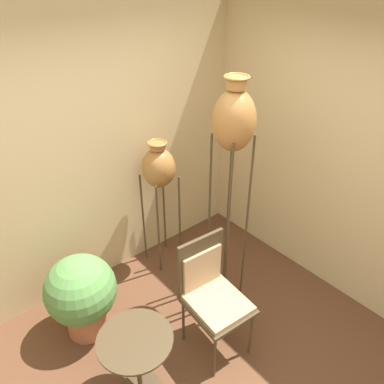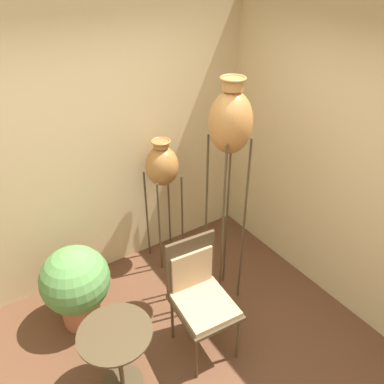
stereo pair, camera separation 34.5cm
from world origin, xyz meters
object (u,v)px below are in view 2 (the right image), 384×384
at_px(side_table, 117,347).
at_px(potted_plant, 76,284).
at_px(vase_stand_tall, 230,126).
at_px(vase_stand_medium, 162,167).
at_px(chair, 199,291).

distance_m(side_table, potted_plant, 0.79).
height_order(vase_stand_tall, vase_stand_medium, vase_stand_tall).
xyz_separation_m(side_table, potted_plant, (-0.04, 0.79, -0.01)).
distance_m(vase_stand_medium, potted_plant, 1.32).
bearing_deg(side_table, potted_plant, 92.87).
relative_size(vase_stand_tall, potted_plant, 2.69).
bearing_deg(vase_stand_tall, vase_stand_medium, 103.27).
bearing_deg(potted_plant, side_table, -87.13).
xyz_separation_m(vase_stand_tall, potted_plant, (-1.26, 0.45, -1.33)).
bearing_deg(vase_stand_medium, chair, -105.70).
bearing_deg(potted_plant, vase_stand_tall, -19.69).
bearing_deg(vase_stand_medium, potted_plant, -163.16).
relative_size(vase_stand_tall, chair, 2.09).
relative_size(chair, side_table, 1.65).
bearing_deg(vase_stand_tall, chair, -146.67).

